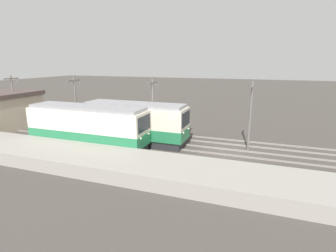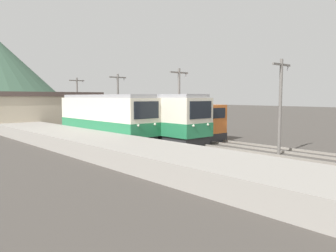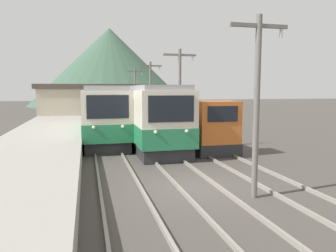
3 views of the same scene
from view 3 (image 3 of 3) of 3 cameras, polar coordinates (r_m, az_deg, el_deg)
name	(u,v)px [view 3 (image 3 of 3)]	position (r m, az deg, el deg)	size (l,w,h in m)	color
ground_plane	(190,187)	(12.53, 3.92, -10.47)	(200.00, 200.00, 0.00)	#47423D
platform_left	(9,185)	(12.10, -25.94, -9.30)	(4.50, 54.00, 0.99)	gray
track_left	(121,190)	(12.00, -8.20, -10.95)	(1.54, 60.00, 0.14)	gray
track_center	(195,184)	(12.57, 4.81, -10.09)	(1.54, 60.00, 0.14)	gray
track_right	(267,179)	(13.80, 16.83, -8.84)	(1.54, 60.00, 0.14)	gray
commuter_train_left	(103,116)	(23.46, -11.24, 1.73)	(2.84, 11.30, 3.84)	#28282B
commuter_train_center	(151,119)	(20.51, -2.95, 1.21)	(2.84, 10.15, 3.86)	#28282B
shunting_locomotive	(207,130)	(19.59, 6.78, -0.77)	(2.40, 5.20, 3.00)	#28282B
catenary_mast_near	(257,99)	(11.11, 15.25, 4.50)	(2.00, 0.20, 6.00)	slate
catenary_mast_mid	(180,95)	(19.62, 2.05, 5.44)	(2.00, 0.20, 6.00)	slate
catenary_mast_far	(151,93)	(28.54, -3.06, 5.73)	(2.00, 0.20, 6.00)	slate
catenary_mast_distant	(135,92)	(37.57, -5.73, 5.87)	(2.00, 0.20, 6.00)	slate
station_building	(97,103)	(37.45, -12.22, 3.92)	(12.60, 6.30, 4.19)	beige
mountain_backdrop	(110,67)	(77.99, -10.09, 10.10)	(36.49, 36.49, 17.62)	#3D5B47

